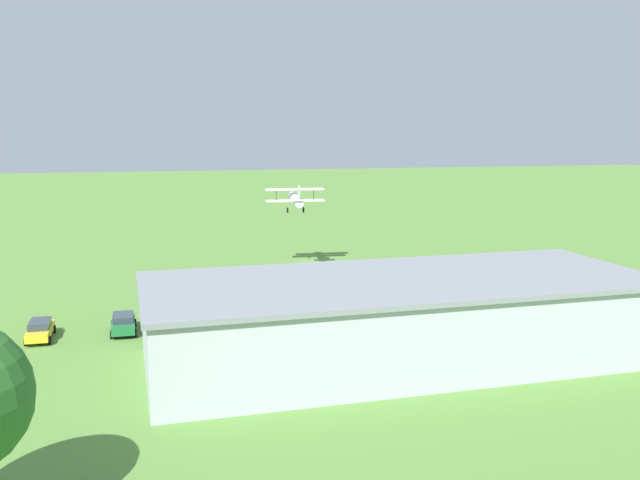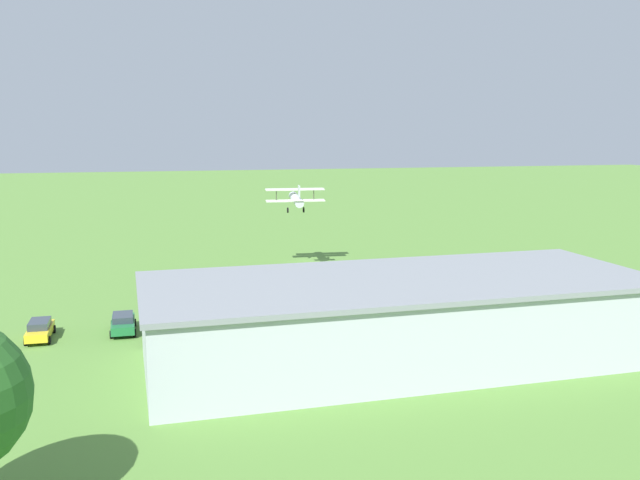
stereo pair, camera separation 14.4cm
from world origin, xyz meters
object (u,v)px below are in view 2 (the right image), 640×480
Objects in this scene: biplane at (296,198)px; person_walking_on_apron at (182,304)px; person_beside_truck at (542,303)px; car_yellow at (40,329)px; person_crossing_taxiway at (152,307)px; person_near_hangar_door at (480,292)px; person_by_parked_cars at (522,290)px; car_green at (123,323)px; hangar at (399,318)px.

person_walking_on_apron is (14.27, 18.16, -7.44)m from biplane.
person_beside_truck is 32.49m from person_walking_on_apron.
person_crossing_taxiway is at bearing -151.77° from car_yellow.
person_by_parked_cars is at bearing 177.96° from person_near_hangar_door.
person_by_parked_cars is at bearing 177.12° from person_crossing_taxiway.
person_beside_truck is (0.85, 4.87, -0.04)m from person_by_parked_cars.
car_green is 33.21m from person_near_hangar_door.
person_walking_on_apron is (32.56, -2.23, 0.02)m from person_by_parked_cars.
car_green is (19.26, 22.89, -7.51)m from biplane.
biplane is 31.60m from person_beside_truck.
person_walking_on_apron is at bearing -3.91° from person_by_parked_cars.
hangar reaches higher than person_beside_truck.
car_yellow is 2.61× the size of person_walking_on_apron.
hangar reaches higher than person_walking_on_apron.
biplane is 1.57× the size of car_green.
biplane reaches higher than hangar.
person_near_hangar_door is (-39.42, -3.03, 0.09)m from car_yellow.
biplane is 24.27m from person_walking_on_apron.
hangar is at bearing 137.61° from person_crossing_taxiway.
person_near_hangar_door reaches higher than person_beside_truck.
car_yellow is at bearing 42.29° from biplane.
person_walking_on_apron reaches higher than person_beside_truck.
person_walking_on_apron is at bearing -12.61° from person_beside_truck.
person_near_hangar_door is at bearing -54.41° from person_beside_truck.
person_crossing_taxiway reaches higher than car_green.
person_beside_truck reaches higher than car_yellow.
car_yellow is 2.79× the size of person_beside_truck.
person_near_hangar_door is at bearing -175.61° from car_yellow.
person_walking_on_apron is at bearing 51.85° from biplane.
biplane is 4.14× the size of person_crossing_taxiway.
car_yellow is (25.90, -11.12, -2.19)m from hangar.
person_by_parked_cars is 0.98× the size of person_walking_on_apron.
biplane is 28.39m from person_by_parked_cars.
biplane is at bearing -48.10° from person_by_parked_cars.
car_yellow is (6.31, 0.36, -0.00)m from car_green.
person_near_hangar_door is (-33.10, -2.66, 0.09)m from car_green.
person_beside_truck is at bearing 177.34° from car_yellow.
car_green is 36.78m from person_beside_truck.
hangar is at bearing 37.89° from person_by_parked_cars.
person_crossing_taxiway is at bearing -3.00° from person_near_hangar_door.
person_crossing_taxiway reaches higher than car_yellow.
person_walking_on_apron is (14.59, -16.21, -2.12)m from hangar.
hangar is 20.71× the size of person_near_hangar_door.
biplane is at bearing -89.46° from hangar.
hangar reaches higher than person_near_hangar_door.
biplane is 4.12× the size of person_walking_on_apron.
biplane is 4.19× the size of person_by_parked_cars.
person_walking_on_apron is at bearing -155.74° from car_yellow.
person_beside_truck is at bearing 176.31° from car_green.
person_walking_on_apron is at bearing -136.54° from car_green.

